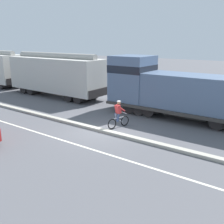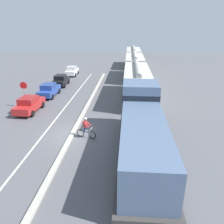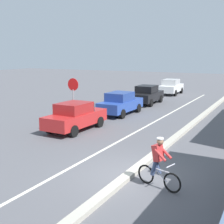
% 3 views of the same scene
% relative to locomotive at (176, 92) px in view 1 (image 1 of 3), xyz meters
% --- Properties ---
extents(ground_plane, '(120.00, 120.00, 0.00)m').
position_rel_locomotive_xyz_m(ground_plane, '(-5.48, 2.46, -1.80)').
color(ground_plane, '#56565B').
extents(median_curb, '(0.36, 36.00, 0.16)m').
position_rel_locomotive_xyz_m(median_curb, '(-5.48, 8.46, -1.72)').
color(median_curb, '#B2AD9E').
rests_on(median_curb, ground).
extents(lane_stripe, '(0.14, 36.00, 0.01)m').
position_rel_locomotive_xyz_m(lane_stripe, '(-7.88, 8.46, -1.79)').
color(lane_stripe, silver).
rests_on(lane_stripe, ground).
extents(locomotive, '(3.10, 11.61, 4.20)m').
position_rel_locomotive_xyz_m(locomotive, '(0.00, 0.00, 0.00)').
color(locomotive, slate).
rests_on(locomotive, ground).
extents(hopper_car_lead, '(2.90, 10.60, 4.18)m').
position_rel_locomotive_xyz_m(hopper_car_lead, '(-0.00, 12.16, 0.28)').
color(hopper_car_lead, '#B9B7AF').
rests_on(hopper_car_lead, ground).
extents(cyclist, '(1.66, 0.62, 1.71)m').
position_rel_locomotive_xyz_m(cyclist, '(-4.26, 1.94, -0.98)').
color(cyclist, black).
rests_on(cyclist, ground).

